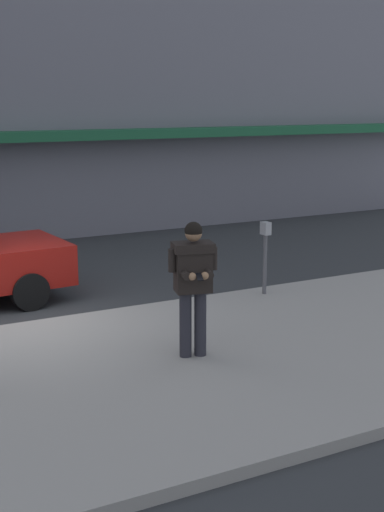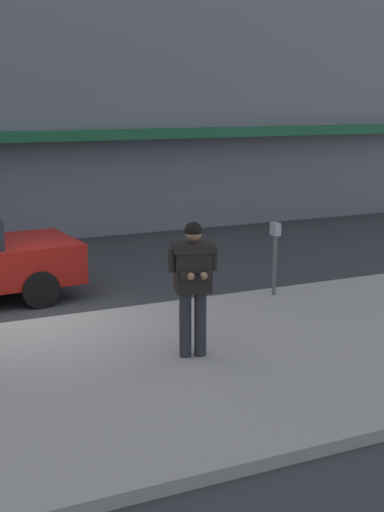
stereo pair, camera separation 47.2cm
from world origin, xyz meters
name	(u,v)px [view 1 (the left image)]	position (x,y,z in m)	size (l,w,h in m)	color
ground_plane	(6,329)	(0.00, 0.00, 0.00)	(80.00, 80.00, 0.00)	#2B2D30
sidewalk	(141,375)	(1.00, -2.85, 0.07)	(32.00, 5.30, 0.14)	gray
curb_paint_line	(67,319)	(1.00, 0.05, 0.00)	(28.00, 0.12, 0.01)	silver
man_texting_on_phone	(193,274)	(1.81, -2.72, 1.25)	(0.63, 0.64, 1.81)	#23232B
parking_meter	(265,247)	(4.37, -0.60, 0.97)	(0.12, 0.18, 1.27)	#4C4C51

